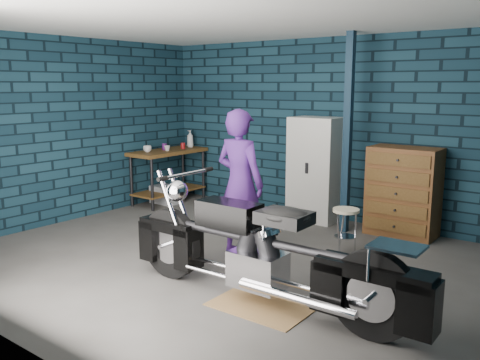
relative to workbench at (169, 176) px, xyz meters
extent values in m
plane|color=#504E4B|center=(2.68, -1.75, -0.46)|extent=(6.00, 6.00, 0.00)
cube|color=#0E2330|center=(2.68, 0.75, 0.90)|extent=(6.00, 0.02, 2.70)
cube|color=#0E2330|center=(-0.32, -1.75, 0.90)|extent=(0.02, 5.00, 2.70)
cube|color=silver|center=(2.68, -1.75, 2.25)|extent=(6.00, 5.00, 0.02)
cube|color=#122839|center=(3.23, 0.20, 0.90)|extent=(0.10, 0.10, 2.70)
cube|color=brown|center=(0.00, 0.00, 0.00)|extent=(0.60, 1.40, 0.91)
cube|color=brown|center=(3.72, -2.47, -0.45)|extent=(0.91, 0.69, 0.01)
imported|color=#401B68|center=(2.68, -1.47, 0.42)|extent=(0.64, 0.43, 1.74)
cube|color=#93959B|center=(0.02, -0.09, -0.31)|extent=(0.48, 0.34, 0.30)
cube|color=silver|center=(2.60, 0.48, 0.32)|extent=(0.72, 0.51, 1.54)
cube|color=brown|center=(3.93, 0.48, 0.14)|extent=(0.90, 0.50, 1.20)
imported|color=beige|center=(-0.07, -0.40, 0.51)|extent=(0.15, 0.15, 0.11)
imported|color=beige|center=(0.08, -0.10, 0.50)|extent=(0.11, 0.11, 0.09)
cylinder|color=#581967|center=(-0.06, -0.02, 0.51)|extent=(0.08, 0.08, 0.11)
cylinder|color=maroon|center=(0.10, 0.27, 0.51)|extent=(0.08, 0.08, 0.11)
imported|color=#93959B|center=(0.02, 0.53, 0.61)|extent=(0.12, 0.12, 0.30)
camera|label=1|loc=(6.23, -6.11, 1.55)|focal=38.00mm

